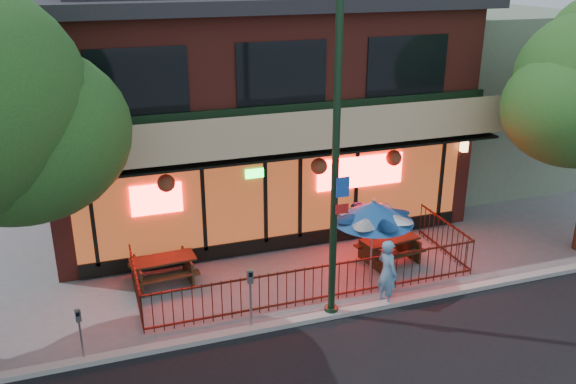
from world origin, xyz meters
name	(u,v)px	position (x,y,z in m)	size (l,w,h in m)	color
ground	(324,306)	(0.00, 0.00, 0.00)	(80.00, 80.00, 0.00)	gray
curb	(333,314)	(0.00, -0.50, 0.06)	(80.00, 0.25, 0.12)	#999993
restaurant_building	(243,80)	(0.00, 7.11, 4.13)	(12.96, 9.49, 8.05)	maroon
neighbor_building	(471,93)	(9.00, 7.70, 3.00)	(6.00, 7.00, 6.00)	gray
patio_fence	(317,273)	(0.00, 0.50, 0.63)	(8.44, 2.62, 1.00)	#3F150D
street_light	(335,188)	(0.00, -0.40, 3.15)	(0.43, 0.32, 7.00)	black
picnic_table_left	(163,267)	(-3.45, 2.35, 0.45)	(1.67, 1.32, 0.69)	#3C2816
picnic_table_right	(390,246)	(2.53, 1.58, 0.44)	(1.72, 1.41, 0.67)	#302111
patio_umbrella	(373,212)	(1.53, 0.70, 1.95)	(2.00, 1.99, 2.28)	gray
pedestrian	(387,272)	(1.43, -0.35, 0.83)	(0.60, 0.40, 1.65)	#5E94BC
parking_meter_near	(250,290)	(-1.92, -0.40, 1.02)	(0.14, 0.13, 1.50)	#9799A0
parking_meter_far	(80,327)	(-5.47, -0.40, 0.83)	(0.12, 0.11, 1.22)	gray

